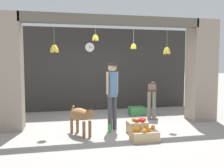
{
  "coord_description": "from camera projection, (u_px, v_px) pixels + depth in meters",
  "views": [
    {
      "loc": [
        -1.43,
        -6.2,
        1.65
      ],
      "look_at": [
        0.0,
        0.37,
        1.09
      ],
      "focal_mm": 40.0,
      "sensor_mm": 36.0,
      "label": 1
    }
  ],
  "objects": [
    {
      "name": "dog",
      "position": [
        81.0,
        115.0,
        5.67
      ],
      "size": [
        0.59,
        0.9,
        0.69
      ],
      "rotation": [
        0.0,
        0.0,
        -1.07
      ],
      "color": "olive",
      "rests_on": "ground_plane"
    },
    {
      "name": "shop_pillar_right",
      "position": [
        201.0,
        71.0,
        7.22
      ],
      "size": [
        0.7,
        0.6,
        2.87
      ],
      "primitive_type": "cube",
      "color": "gray",
      "rests_on": "ground_plane"
    },
    {
      "name": "water_bottle",
      "position": [
        110.0,
        128.0,
        5.92
      ],
      "size": [
        0.07,
        0.07,
        0.24
      ],
      "color": "#38934C",
      "rests_on": "ground_plane"
    },
    {
      "name": "worker_stooping",
      "position": [
        152.0,
        95.0,
        7.48
      ],
      "size": [
        0.49,
        0.78,
        1.07
      ],
      "rotation": [
        0.0,
        0.0,
        -0.43
      ],
      "color": "#6B665B",
      "rests_on": "ground_plane"
    },
    {
      "name": "fruit_crate_oranges",
      "position": [
        144.0,
        135.0,
        5.32
      ],
      "size": [
        0.57,
        0.39,
        0.3
      ],
      "color": "tan",
      "rests_on": "ground_plane"
    },
    {
      "name": "shop_back_wall",
      "position": [
        99.0,
        69.0,
        8.82
      ],
      "size": [
        6.57,
        0.12,
        2.87
      ],
      "primitive_type": "cube",
      "color": "#2D2B28",
      "rests_on": "ground_plane"
    },
    {
      "name": "fruit_crate_apples",
      "position": [
        137.0,
        126.0,
        5.91
      ],
      "size": [
        0.45,
        0.39,
        0.36
      ],
      "color": "tan",
      "rests_on": "ground_plane"
    },
    {
      "name": "ground_plane",
      "position": [
        115.0,
        127.0,
        6.48
      ],
      "size": [
        60.0,
        60.0,
        0.0
      ],
      "primitive_type": "plane",
      "color": "gray"
    },
    {
      "name": "wall_clock",
      "position": [
        90.0,
        47.0,
        8.61
      ],
      "size": [
        0.33,
        0.03,
        0.33
      ],
      "color": "black"
    },
    {
      "name": "shop_pillar_left",
      "position": [
        7.0,
        72.0,
        6.1
      ],
      "size": [
        0.7,
        0.6,
        2.87
      ],
      "primitive_type": "cube",
      "color": "gray",
      "rests_on": "ground_plane"
    },
    {
      "name": "produce_box_green",
      "position": [
        137.0,
        111.0,
        7.91
      ],
      "size": [
        0.47,
        0.35,
        0.27
      ],
      "primitive_type": "cube",
      "color": "#387A42",
      "rests_on": "ground_plane"
    },
    {
      "name": "shopkeeper",
      "position": [
        112.0,
        90.0,
        6.15
      ],
      "size": [
        0.32,
        0.3,
        1.67
      ],
      "rotation": [
        0.0,
        0.0,
        3.53
      ],
      "color": "#424247",
      "rests_on": "ground_plane"
    },
    {
      "name": "storefront_awning",
      "position": [
        114.0,
        22.0,
        6.37
      ],
      "size": [
        4.67,
        0.32,
        0.99
      ],
      "color": "#5B564C"
    }
  ]
}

